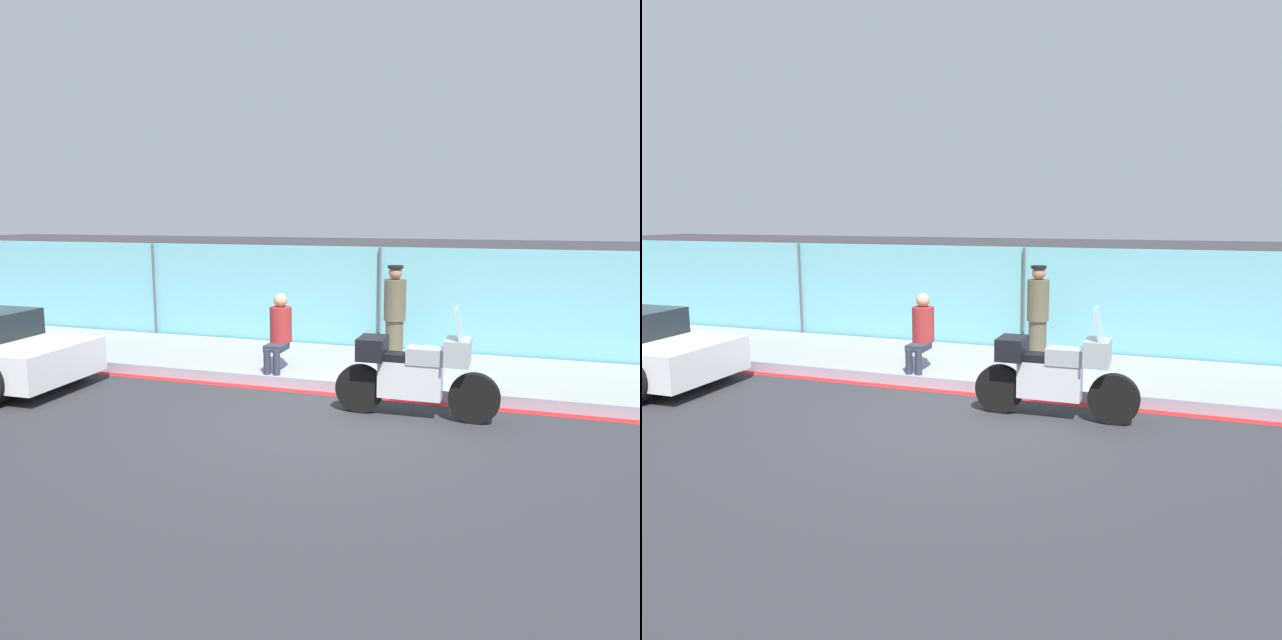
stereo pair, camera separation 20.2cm
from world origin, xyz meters
The scene contains 7 objects.
ground_plane centered at (0.00, 0.00, 0.00)m, with size 120.00×120.00×0.00m, color #2D2D33.
sidewalk centered at (0.00, 2.60, 0.09)m, with size 36.13×2.59×0.18m.
curb_paint_stripe centered at (0.00, 1.22, 0.00)m, with size 36.13×0.18×0.01m.
storefront_fence centered at (0.00, 3.98, 1.04)m, with size 34.33×0.16×2.09m.
motorcycle centered at (1.22, 0.54, 0.62)m, with size 2.20×0.51×1.53m.
officer_standing centered at (0.47, 2.97, 1.02)m, with size 0.37×0.37×1.66m.
person_seated_on_curb centered at (-1.18, 1.75, 0.87)m, with size 0.36×0.64×1.25m.
Camera 1 is at (2.48, -7.53, 2.71)m, focal length 35.00 mm.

